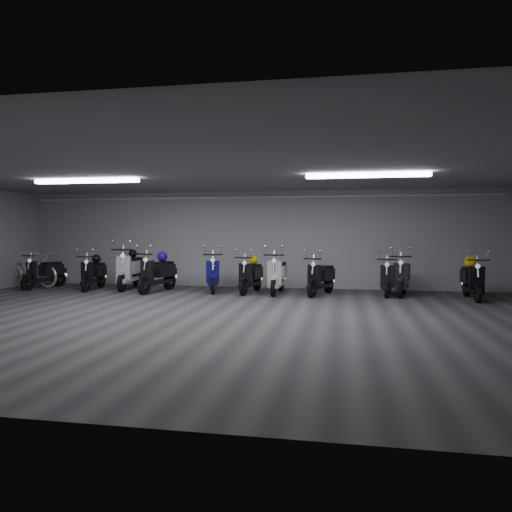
% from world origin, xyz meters
% --- Properties ---
extents(floor, '(14.00, 10.00, 0.01)m').
position_xyz_m(floor, '(0.00, 0.00, -0.01)').
color(floor, '#373739').
rests_on(floor, ground).
extents(ceiling, '(14.00, 10.00, 0.01)m').
position_xyz_m(ceiling, '(0.00, 0.00, 2.80)').
color(ceiling, gray).
rests_on(ceiling, ground).
extents(back_wall, '(14.00, 0.01, 2.80)m').
position_xyz_m(back_wall, '(0.00, 5.00, 1.40)').
color(back_wall, '#9C9C9F').
rests_on(back_wall, ground).
extents(front_wall, '(14.00, 0.01, 2.80)m').
position_xyz_m(front_wall, '(0.00, -5.00, 1.40)').
color(front_wall, '#9C9C9F').
rests_on(front_wall, ground).
extents(fluor_strip_left, '(2.40, 0.18, 0.08)m').
position_xyz_m(fluor_strip_left, '(-3.00, 1.00, 2.74)').
color(fluor_strip_left, white).
rests_on(fluor_strip_left, ceiling).
extents(fluor_strip_right, '(2.40, 0.18, 0.08)m').
position_xyz_m(fluor_strip_right, '(3.00, 1.00, 2.74)').
color(fluor_strip_right, white).
rests_on(fluor_strip_right, ceiling).
extents(conduit, '(13.60, 0.05, 0.05)m').
position_xyz_m(conduit, '(0.00, 4.92, 2.62)').
color(conduit, white).
rests_on(conduit, back_wall).
extents(scooter_0, '(0.95, 1.69, 1.20)m').
position_xyz_m(scooter_0, '(-5.88, 3.63, 0.60)').
color(scooter_0, black).
rests_on(scooter_0, floor).
extents(scooter_1, '(0.71, 1.64, 1.19)m').
position_xyz_m(scooter_1, '(-4.30, 3.56, 0.59)').
color(scooter_1, black).
rests_on(scooter_1, floor).
extents(scooter_2, '(0.82, 1.96, 1.42)m').
position_xyz_m(scooter_2, '(-3.37, 3.89, 0.71)').
color(scooter_2, silver).
rests_on(scooter_2, floor).
extents(scooter_3, '(0.97, 1.84, 1.30)m').
position_xyz_m(scooter_3, '(-2.37, 3.42, 0.65)').
color(scooter_3, black).
rests_on(scooter_3, floor).
extents(scooter_4, '(1.05, 1.82, 1.29)m').
position_xyz_m(scooter_4, '(-0.93, 3.79, 0.64)').
color(scooter_4, navy).
rests_on(scooter_4, floor).
extents(scooter_5, '(0.78, 1.68, 1.20)m').
position_xyz_m(scooter_5, '(0.15, 3.67, 0.60)').
color(scooter_5, black).
rests_on(scooter_5, floor).
extents(scooter_6, '(0.64, 1.77, 1.30)m').
position_xyz_m(scooter_6, '(0.87, 3.64, 0.65)').
color(scooter_6, silver).
rests_on(scooter_6, floor).
extents(scooter_7, '(1.07, 1.69, 1.20)m').
position_xyz_m(scooter_7, '(2.00, 3.53, 0.60)').
color(scooter_7, black).
rests_on(scooter_7, floor).
extents(scooter_8, '(0.74, 1.65, 1.18)m').
position_xyz_m(scooter_8, '(3.68, 3.84, 0.59)').
color(scooter_8, black).
rests_on(scooter_8, floor).
extents(scooter_9, '(0.90, 1.79, 1.27)m').
position_xyz_m(scooter_9, '(4.04, 3.87, 0.64)').
color(scooter_9, black).
rests_on(scooter_9, floor).
extents(bicycle, '(2.04, 1.02, 1.26)m').
position_xyz_m(bicycle, '(-6.50, 3.91, 0.63)').
color(bicycle, white).
rests_on(bicycle, floor).
extents(scooter_10, '(0.57, 1.65, 1.22)m').
position_xyz_m(scooter_10, '(5.60, 3.41, 0.61)').
color(scooter_10, black).
rests_on(scooter_10, floor).
extents(helmet_0, '(0.24, 0.24, 0.24)m').
position_xyz_m(helmet_0, '(0.18, 3.90, 0.86)').
color(helmet_0, '#BBC00B').
rests_on(helmet_0, scooter_5).
extents(helmet_1, '(0.23, 0.23, 0.23)m').
position_xyz_m(helmet_1, '(-3.40, 4.15, 1.00)').
color(helmet_1, black).
rests_on(helmet_1, scooter_2).
extents(helmet_2, '(0.28, 0.28, 0.28)m').
position_xyz_m(helmet_2, '(5.60, 3.63, 0.89)').
color(helmet_2, yellow).
rests_on(helmet_2, scooter_10).
extents(helmet_3, '(0.28, 0.28, 0.28)m').
position_xyz_m(helmet_3, '(-2.31, 3.66, 0.95)').
color(helmet_3, '#200B7D').
rests_on(helmet_3, scooter_3).
extents(helmet_4, '(0.25, 0.25, 0.25)m').
position_xyz_m(helmet_4, '(-4.33, 3.78, 0.86)').
color(helmet_4, black).
rests_on(helmet_4, scooter_1).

